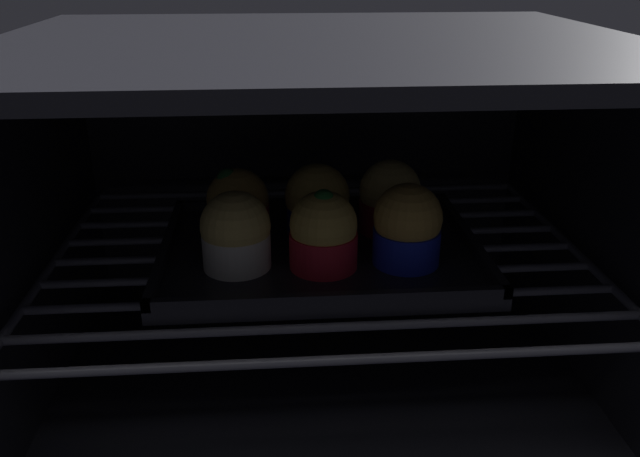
{
  "coord_description": "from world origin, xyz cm",
  "views": [
    {
      "loc": [
        -4.42,
        -38.45,
        42.79
      ],
      "look_at": [
        0.0,
        20.24,
        17.26
      ],
      "focal_mm": 36.23,
      "sensor_mm": 36.0,
      "label": 1
    }
  ],
  "objects_px": {
    "muffin_row1_col1": "(316,203)",
    "muffin_row1_col2": "(390,198)",
    "baking_tray": "(320,252)",
    "muffin_row0_col0": "(236,234)",
    "muffin_row0_col2": "(407,227)",
    "muffin_row1_col0": "(238,206)",
    "muffin_row0_col1": "(324,233)"
  },
  "relations": [
    {
      "from": "muffin_row1_col1",
      "to": "muffin_row1_col2",
      "type": "distance_m",
      "value": 0.08
    },
    {
      "from": "baking_tray",
      "to": "muffin_row0_col0",
      "type": "distance_m",
      "value": 0.1
    },
    {
      "from": "baking_tray",
      "to": "muffin_row0_col0",
      "type": "height_order",
      "value": "muffin_row0_col0"
    },
    {
      "from": "muffin_row0_col0",
      "to": "muffin_row0_col2",
      "type": "relative_size",
      "value": 0.95
    },
    {
      "from": "baking_tray",
      "to": "muffin_row1_col2",
      "type": "distance_m",
      "value": 0.1
    },
    {
      "from": "baking_tray",
      "to": "muffin_row1_col1",
      "type": "distance_m",
      "value": 0.05
    },
    {
      "from": "muffin_row0_col0",
      "to": "baking_tray",
      "type": "bearing_deg",
      "value": 23.92
    },
    {
      "from": "muffin_row0_col0",
      "to": "muffin_row1_col0",
      "type": "bearing_deg",
      "value": 90.99
    },
    {
      "from": "muffin_row0_col1",
      "to": "muffin_row1_col1",
      "type": "relative_size",
      "value": 1.04
    },
    {
      "from": "baking_tray",
      "to": "muffin_row1_col2",
      "type": "height_order",
      "value": "muffin_row1_col2"
    },
    {
      "from": "muffin_row0_col0",
      "to": "muffin_row0_col2",
      "type": "xyz_separation_m",
      "value": [
        0.16,
        -0.0,
        0.0
      ]
    },
    {
      "from": "muffin_row0_col2",
      "to": "muffin_row1_col0",
      "type": "xyz_separation_m",
      "value": [
        -0.16,
        0.08,
        -0.0
      ]
    },
    {
      "from": "muffin_row0_col2",
      "to": "baking_tray",
      "type": "bearing_deg",
      "value": 153.82
    },
    {
      "from": "baking_tray",
      "to": "muffin_row1_col1",
      "type": "bearing_deg",
      "value": 92.45
    },
    {
      "from": "muffin_row1_col0",
      "to": "muffin_row1_col2",
      "type": "relative_size",
      "value": 0.96
    },
    {
      "from": "muffin_row1_col2",
      "to": "muffin_row0_col0",
      "type": "bearing_deg",
      "value": -154.37
    },
    {
      "from": "baking_tray",
      "to": "muffin_row1_col2",
      "type": "relative_size",
      "value": 4.09
    },
    {
      "from": "muffin_row0_col1",
      "to": "muffin_row1_col1",
      "type": "distance_m",
      "value": 0.08
    },
    {
      "from": "baking_tray",
      "to": "muffin_row0_col0",
      "type": "xyz_separation_m",
      "value": [
        -0.08,
        -0.04,
        0.04
      ]
    },
    {
      "from": "muffin_row0_col0",
      "to": "muffin_row0_col1",
      "type": "xyz_separation_m",
      "value": [
        0.08,
        -0.01,
        0.0
      ]
    },
    {
      "from": "muffin_row0_col1",
      "to": "muffin_row1_col1",
      "type": "height_order",
      "value": "muffin_row0_col1"
    },
    {
      "from": "muffin_row0_col2",
      "to": "muffin_row1_col2",
      "type": "relative_size",
      "value": 1.02
    },
    {
      "from": "muffin_row0_col0",
      "to": "muffin_row1_col0",
      "type": "height_order",
      "value": "same"
    },
    {
      "from": "muffin_row1_col0",
      "to": "muffin_row1_col2",
      "type": "bearing_deg",
      "value": 0.85
    },
    {
      "from": "muffin_row0_col1",
      "to": "muffin_row0_col2",
      "type": "height_order",
      "value": "same"
    },
    {
      "from": "muffin_row0_col1",
      "to": "muffin_row0_col2",
      "type": "xyz_separation_m",
      "value": [
        0.08,
        0.0,
        0.0
      ]
    },
    {
      "from": "muffin_row0_col0",
      "to": "muffin_row1_col1",
      "type": "xyz_separation_m",
      "value": [
        0.08,
        0.07,
        0.0
      ]
    },
    {
      "from": "muffin_row0_col1",
      "to": "muffin_row1_col0",
      "type": "relative_size",
      "value": 1.06
    },
    {
      "from": "muffin_row0_col2",
      "to": "muffin_row1_col0",
      "type": "distance_m",
      "value": 0.18
    },
    {
      "from": "muffin_row0_col0",
      "to": "muffin_row1_col0",
      "type": "xyz_separation_m",
      "value": [
        -0.0,
        0.07,
        -0.0
      ]
    },
    {
      "from": "muffin_row0_col2",
      "to": "muffin_row1_col1",
      "type": "height_order",
      "value": "muffin_row0_col2"
    },
    {
      "from": "muffin_row0_col1",
      "to": "muffin_row1_col0",
      "type": "distance_m",
      "value": 0.11
    }
  ]
}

